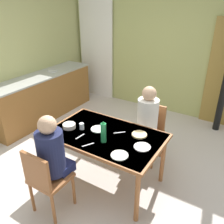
{
  "coord_description": "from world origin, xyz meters",
  "views": [
    {
      "loc": [
        1.84,
        -2.31,
        2.32
      ],
      "look_at": [
        0.42,
        -0.03,
        0.99
      ],
      "focal_mm": 38.07,
      "sensor_mm": 36.0,
      "label": 1
    }
  ],
  "objects_px": {
    "dining_table": "(106,139)",
    "person_far_diner": "(147,116)",
    "chair_far_diner": "(150,129)",
    "water_bottle_green_near": "(103,132)",
    "person_near_diner": "(52,151)",
    "serving_bowl_center": "(69,126)",
    "kitchen_counter": "(43,96)",
    "chair_near_diner": "(46,179)"
  },
  "relations": [
    {
      "from": "dining_table",
      "to": "person_far_diner",
      "type": "xyz_separation_m",
      "value": [
        0.27,
        0.67,
        0.11
      ]
    },
    {
      "from": "chair_far_diner",
      "to": "water_bottle_green_near",
      "type": "bearing_deg",
      "value": 78.38
    },
    {
      "from": "person_near_diner",
      "to": "water_bottle_green_near",
      "type": "bearing_deg",
      "value": 56.39
    },
    {
      "from": "person_near_diner",
      "to": "person_far_diner",
      "type": "height_order",
      "value": "same"
    },
    {
      "from": "dining_table",
      "to": "serving_bowl_center",
      "type": "relative_size",
      "value": 8.49
    },
    {
      "from": "kitchen_counter",
      "to": "person_far_diner",
      "type": "relative_size",
      "value": 3.09
    },
    {
      "from": "chair_near_diner",
      "to": "water_bottle_green_near",
      "type": "height_order",
      "value": "water_bottle_green_near"
    },
    {
      "from": "serving_bowl_center",
      "to": "kitchen_counter",
      "type": "bearing_deg",
      "value": 147.49
    },
    {
      "from": "kitchen_counter",
      "to": "chair_near_diner",
      "type": "xyz_separation_m",
      "value": [
        1.91,
        -1.75,
        0.05
      ]
    },
    {
      "from": "dining_table",
      "to": "chair_near_diner",
      "type": "distance_m",
      "value": 0.86
    },
    {
      "from": "chair_far_diner",
      "to": "serving_bowl_center",
      "type": "bearing_deg",
      "value": 50.12
    },
    {
      "from": "kitchen_counter",
      "to": "dining_table",
      "type": "xyz_separation_m",
      "value": [
        2.18,
        -0.95,
        0.22
      ]
    },
    {
      "from": "kitchen_counter",
      "to": "water_bottle_green_near",
      "type": "relative_size",
      "value": 8.53
    },
    {
      "from": "person_far_diner",
      "to": "serving_bowl_center",
      "type": "xyz_separation_m",
      "value": [
        -0.77,
        -0.78,
        -0.01
      ]
    },
    {
      "from": "water_bottle_green_near",
      "to": "chair_near_diner",
      "type": "bearing_deg",
      "value": -117.71
    },
    {
      "from": "chair_near_diner",
      "to": "chair_far_diner",
      "type": "xyz_separation_m",
      "value": [
        0.54,
        1.61,
        0.0
      ]
    },
    {
      "from": "dining_table",
      "to": "chair_near_diner",
      "type": "bearing_deg",
      "value": -108.68
    },
    {
      "from": "dining_table",
      "to": "water_bottle_green_near",
      "type": "relative_size",
      "value": 5.18
    },
    {
      "from": "dining_table",
      "to": "chair_far_diner",
      "type": "height_order",
      "value": "chair_far_diner"
    },
    {
      "from": "chair_far_diner",
      "to": "person_near_diner",
      "type": "relative_size",
      "value": 1.13
    },
    {
      "from": "dining_table",
      "to": "person_near_diner",
      "type": "height_order",
      "value": "person_near_diner"
    },
    {
      "from": "serving_bowl_center",
      "to": "person_far_diner",
      "type": "bearing_deg",
      "value": 45.54
    },
    {
      "from": "dining_table",
      "to": "person_near_diner",
      "type": "distance_m",
      "value": 0.73
    },
    {
      "from": "dining_table",
      "to": "person_far_diner",
      "type": "height_order",
      "value": "person_far_diner"
    },
    {
      "from": "kitchen_counter",
      "to": "person_near_diner",
      "type": "xyz_separation_m",
      "value": [
        1.91,
        -1.62,
        0.33
      ]
    },
    {
      "from": "person_far_diner",
      "to": "dining_table",
      "type": "bearing_deg",
      "value": 68.21
    },
    {
      "from": "person_near_diner",
      "to": "serving_bowl_center",
      "type": "distance_m",
      "value": 0.6
    },
    {
      "from": "chair_far_diner",
      "to": "kitchen_counter",
      "type": "bearing_deg",
      "value": -3.47
    },
    {
      "from": "dining_table",
      "to": "person_far_diner",
      "type": "bearing_deg",
      "value": 68.21
    },
    {
      "from": "dining_table",
      "to": "chair_far_diner",
      "type": "bearing_deg",
      "value": 71.64
    },
    {
      "from": "dining_table",
      "to": "person_near_diner",
      "type": "bearing_deg",
      "value": -112.16
    },
    {
      "from": "chair_far_diner",
      "to": "person_near_diner",
      "type": "xyz_separation_m",
      "value": [
        -0.54,
        -1.47,
        0.28
      ]
    },
    {
      "from": "chair_near_diner",
      "to": "person_near_diner",
      "type": "xyz_separation_m",
      "value": [
        -0.0,
        0.14,
        0.28
      ]
    },
    {
      "from": "chair_near_diner",
      "to": "chair_far_diner",
      "type": "distance_m",
      "value": 1.69
    },
    {
      "from": "chair_far_diner",
      "to": "serving_bowl_center",
      "type": "relative_size",
      "value": 5.12
    },
    {
      "from": "person_near_diner",
      "to": "water_bottle_green_near",
      "type": "height_order",
      "value": "person_near_diner"
    },
    {
      "from": "kitchen_counter",
      "to": "serving_bowl_center",
      "type": "height_order",
      "value": "kitchen_counter"
    },
    {
      "from": "kitchen_counter",
      "to": "water_bottle_green_near",
      "type": "height_order",
      "value": "water_bottle_green_near"
    },
    {
      "from": "chair_near_diner",
      "to": "person_near_diner",
      "type": "relative_size",
      "value": 1.13
    },
    {
      "from": "kitchen_counter",
      "to": "water_bottle_green_near",
      "type": "bearing_deg",
      "value": -26.17
    },
    {
      "from": "kitchen_counter",
      "to": "dining_table",
      "type": "bearing_deg",
      "value": -23.59
    },
    {
      "from": "chair_near_diner",
      "to": "water_bottle_green_near",
      "type": "xyz_separation_m",
      "value": [
        0.34,
        0.65,
        0.37
      ]
    }
  ]
}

